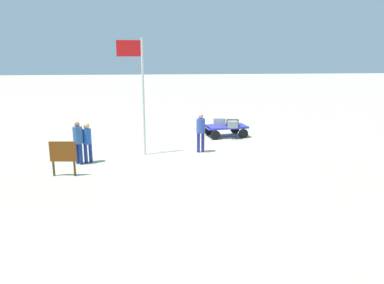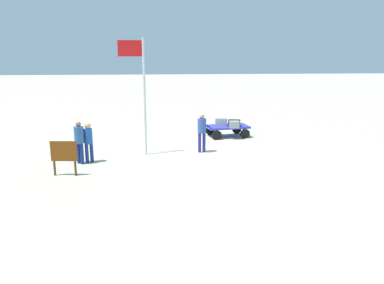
{
  "view_description": "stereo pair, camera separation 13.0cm",
  "coord_description": "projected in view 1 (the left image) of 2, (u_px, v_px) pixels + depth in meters",
  "views": [
    {
      "loc": [
        0.92,
        17.63,
        4.32
      ],
      "look_at": [
        -0.23,
        6.0,
        1.57
      ],
      "focal_mm": 35.74,
      "sensor_mm": 36.0,
      "label": 1
    },
    {
      "loc": [
        0.79,
        17.64,
        4.32
      ],
      "look_at": [
        -0.23,
        6.0,
        1.57
      ],
      "focal_mm": 35.74,
      "sensor_mm": 36.0,
      "label": 2
    }
  ],
  "objects": [
    {
      "name": "worker_supervisor",
      "position": [
        78.0,
        139.0,
        14.92
      ],
      "size": [
        0.52,
        0.52,
        1.7
      ],
      "color": "navy",
      "rests_on": "ground"
    },
    {
      "name": "suitcase_grey",
      "position": [
        233.0,
        124.0,
        19.35
      ],
      "size": [
        0.51,
        0.42,
        0.34
      ],
      "color": "gray",
      "rests_on": "luggage_cart"
    },
    {
      "name": "suitcase_maroon",
      "position": [
        232.0,
        123.0,
        19.85
      ],
      "size": [
        0.7,
        0.52,
        0.33
      ],
      "color": "#37331B",
      "rests_on": "luggage_cart"
    },
    {
      "name": "worker_trailing",
      "position": [
        87.0,
        140.0,
        15.12
      ],
      "size": [
        0.45,
        0.45,
        1.62
      ],
      "color": "navy",
      "rests_on": "ground"
    },
    {
      "name": "suitcase_dark",
      "position": [
        219.0,
        122.0,
        19.93
      ],
      "size": [
        0.65,
        0.4,
        0.38
      ],
      "color": "#92959C",
      "rests_on": "luggage_cart"
    },
    {
      "name": "luggage_cart",
      "position": [
        225.0,
        128.0,
        19.97
      ],
      "size": [
        2.32,
        1.63,
        0.58
      ],
      "color": "#3236C7",
      "rests_on": "ground"
    },
    {
      "name": "signboard",
      "position": [
        63.0,
        154.0,
        13.49
      ],
      "size": [
        0.94,
        0.16,
        1.27
      ],
      "color": "#4C3319",
      "rests_on": "ground"
    },
    {
      "name": "worker_lead",
      "position": [
        201.0,
        129.0,
        16.7
      ],
      "size": [
        0.41,
        0.41,
        1.73
      ],
      "color": "navy",
      "rests_on": "ground"
    },
    {
      "name": "flagpole",
      "position": [
        139.0,
        84.0,
        15.85
      ],
      "size": [
        1.08,
        0.16,
        4.9
      ],
      "color": "silver",
      "rests_on": "ground"
    },
    {
      "name": "ground_plane",
      "position": [
        175.0,
        145.0,
        18.15
      ],
      "size": [
        120.0,
        120.0,
        0.0
      ],
      "primitive_type": "plane",
      "color": "#B4B095"
    }
  ]
}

